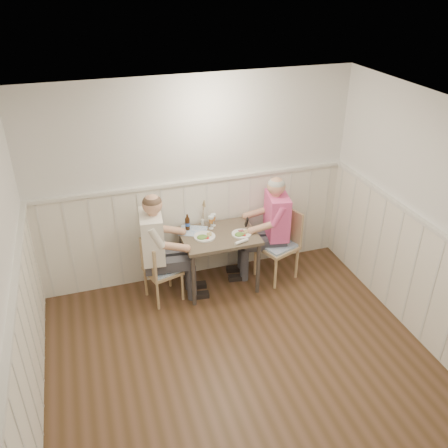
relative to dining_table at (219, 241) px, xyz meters
name	(u,v)px	position (x,y,z in m)	size (l,w,h in m)	color
ground_plane	(258,396)	(-0.18, -1.84, -0.65)	(4.50, 4.50, 0.00)	#49321C
room_shell	(265,265)	(-0.18, -1.84, 0.87)	(4.04, 4.54, 2.60)	white
wainscot	(236,297)	(-0.18, -1.15, 0.04)	(4.00, 4.49, 1.34)	white
dining_table	(219,241)	(0.00, 0.00, 0.00)	(0.92, 0.70, 0.75)	brown
chair_right	(280,241)	(0.82, -0.03, -0.14)	(0.57, 0.57, 0.94)	tan
chair_left	(159,269)	(-0.78, -0.06, -0.20)	(0.48, 0.48, 0.82)	tan
man_in_pink	(272,235)	(0.73, 0.04, -0.06)	(0.71, 0.50, 1.41)	#3F3F47
diner_cream	(158,256)	(-0.78, -0.03, -0.05)	(0.70, 0.48, 1.43)	#3F3F47
plate_man	(241,233)	(0.25, -0.09, 0.12)	(0.24, 0.24, 0.06)	white
plate_diner	(204,236)	(-0.20, -0.02, 0.12)	(0.26, 0.26, 0.07)	white
beer_glass_a	(213,218)	(0.00, 0.23, 0.21)	(0.07, 0.07, 0.16)	silver
beer_glass_b	(211,220)	(-0.05, 0.17, 0.22)	(0.07, 0.07, 0.17)	silver
beer_bottle	(187,223)	(-0.34, 0.22, 0.20)	(0.06, 0.06, 0.22)	black
rolled_napkin	(242,242)	(0.19, -0.28, 0.12)	(0.18, 0.09, 0.04)	white
grass_vase	(202,213)	(-0.13, 0.29, 0.26)	(0.04, 0.04, 0.36)	silver
gingham_mat	(193,231)	(-0.28, 0.18, 0.10)	(0.41, 0.38, 0.01)	#5788C5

